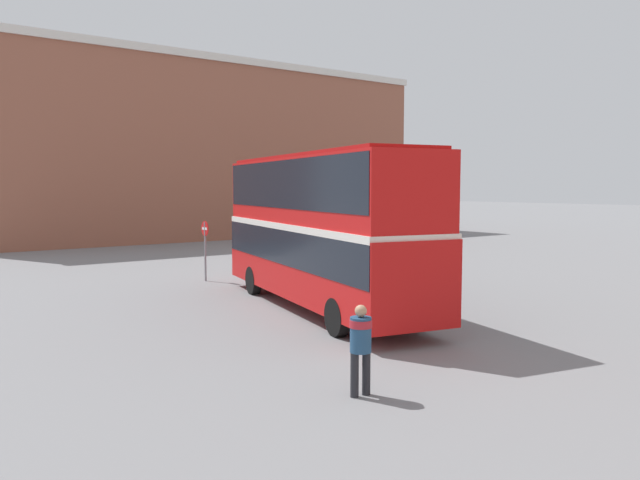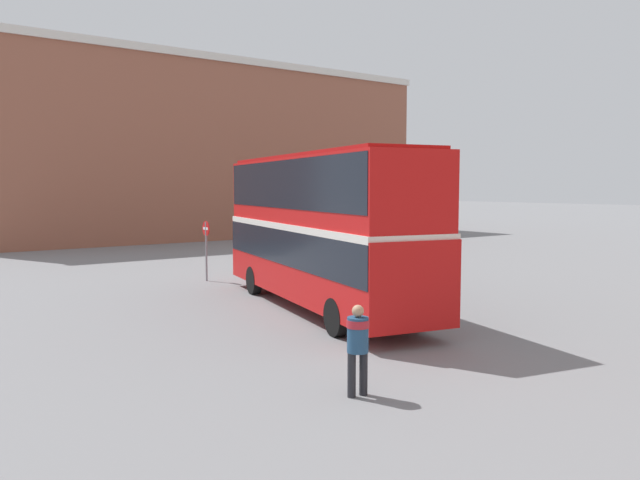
# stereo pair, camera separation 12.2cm
# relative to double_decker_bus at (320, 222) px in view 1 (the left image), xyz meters

# --- Properties ---
(ground_plane) EXTENTS (240.00, 240.00, 0.00)m
(ground_plane) POSITION_rel_double_decker_bus_xyz_m (0.64, 0.21, -2.71)
(ground_plane) COLOR slate
(building_row_left) EXTENTS (10.78, 33.92, 12.97)m
(building_row_left) POSITION_rel_double_decker_bus_xyz_m (-29.35, 9.96, 3.78)
(building_row_left) COLOR #935642
(building_row_left) RESTS_ON ground_plane
(double_decker_bus) EXTENTS (11.31, 4.76, 4.75)m
(double_decker_bus) POSITION_rel_double_decker_bus_xyz_m (0.00, 0.00, 0.00)
(double_decker_bus) COLOR red
(double_decker_bus) RESTS_ON ground_plane
(pedestrian_foreground) EXTENTS (0.46, 0.46, 1.67)m
(pedestrian_foreground) POSITION_rel_double_decker_bus_xyz_m (7.03, -4.27, -1.69)
(pedestrian_foreground) COLOR #232328
(pedestrian_foreground) RESTS_ON ground_plane
(parked_car_kerb_near) EXTENTS (4.23, 2.21, 1.64)m
(parked_car_kerb_near) POSITION_rel_double_decker_bus_xyz_m (-11.98, 9.99, -1.89)
(parked_car_kerb_near) COLOR slate
(parked_car_kerb_near) RESTS_ON ground_plane
(no_entry_sign) EXTENTS (0.60, 0.08, 2.42)m
(no_entry_sign) POSITION_rel_double_decker_bus_xyz_m (-7.28, -0.35, -1.10)
(no_entry_sign) COLOR gray
(no_entry_sign) RESTS_ON ground_plane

